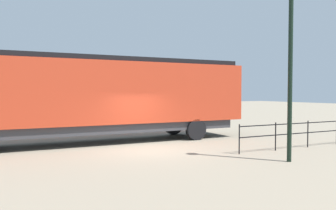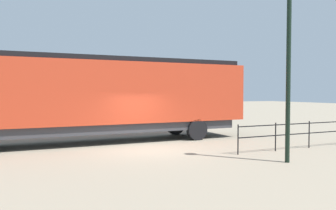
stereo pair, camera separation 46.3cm
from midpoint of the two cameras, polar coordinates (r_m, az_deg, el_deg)
ground_plane at (r=14.93m, az=-2.26°, el=-7.51°), size 120.00×120.00×0.00m
locomotive at (r=17.29m, az=-9.58°, el=1.62°), size 2.87×15.83×4.21m
lamp_post at (r=13.05m, az=20.47°, el=10.11°), size 0.47×0.47×6.51m
platform_fence at (r=17.45m, az=25.35°, el=-3.71°), size 0.05×9.78×1.21m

